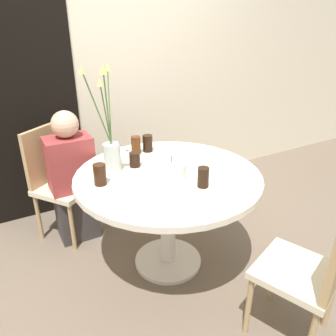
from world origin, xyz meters
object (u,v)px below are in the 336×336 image
object	(u,v)px
drink_glass_1	(136,145)
drink_glass_2	(100,175)
chair_far_back	(57,177)
flower_vase	(111,146)
drink_glass_0	(203,177)
birthday_cake	(172,170)
person_boy	(73,182)
drink_glass_4	(135,160)
drink_glass_3	(148,143)
side_plate	(223,175)
chair_right_flank	(315,266)

from	to	relation	value
drink_glass_1	drink_glass_2	bearing A→B (deg)	-138.36
chair_far_back	drink_glass_2	size ratio (longest dim) A/B	6.81
flower_vase	drink_glass_2	distance (m)	0.23
drink_glass_0	drink_glass_1	world-z (taller)	drink_glass_1
birthday_cake	flower_vase	size ratio (longest dim) A/B	0.27
drink_glass_1	person_boy	size ratio (longest dim) A/B	0.13
birthday_cake	drink_glass_0	size ratio (longest dim) A/B	1.52
chair_far_back	drink_glass_4	size ratio (longest dim) A/B	8.98
drink_glass_3	drink_glass_0	bearing A→B (deg)	-86.97
person_boy	chair_far_back	bearing A→B (deg)	126.23
birthday_cake	side_plate	distance (m)	0.34
person_boy	drink_glass_2	bearing A→B (deg)	-85.25
flower_vase	side_plate	bearing A→B (deg)	-34.26
drink_glass_0	person_boy	world-z (taller)	person_boy
drink_glass_4	chair_far_back	bearing A→B (deg)	127.07
chair_far_back	chair_right_flank	xyz separation A→B (m)	(0.93, -1.71, 0.00)
birthday_cake	drink_glass_3	bearing A→B (deg)	82.09
chair_right_flank	side_plate	xyz separation A→B (m)	(-0.05, 0.72, 0.23)
chair_right_flank	drink_glass_1	distance (m)	1.43
flower_vase	side_plate	world-z (taller)	flower_vase
drink_glass_2	person_boy	distance (m)	0.67
drink_glass_0	drink_glass_2	xyz separation A→B (m)	(-0.53, 0.33, 0.00)
side_plate	drink_glass_2	world-z (taller)	drink_glass_2
drink_glass_4	drink_glass_1	bearing A→B (deg)	63.78
chair_far_back	birthday_cake	distance (m)	1.06
birthday_cake	drink_glass_4	bearing A→B (deg)	116.17
drink_glass_1	drink_glass_3	bearing A→B (deg)	0.93
birthday_cake	side_plate	world-z (taller)	birthday_cake
birthday_cake	flower_vase	xyz separation A→B (m)	(-0.30, 0.27, 0.13)
drink_glass_2	chair_far_back	bearing A→B (deg)	101.24
drink_glass_3	drink_glass_2	bearing A→B (deg)	-144.37
flower_vase	drink_glass_3	world-z (taller)	flower_vase
drink_glass_3	flower_vase	bearing A→B (deg)	-149.94
flower_vase	person_boy	bearing A→B (deg)	111.69
drink_glass_4	person_boy	distance (m)	0.64
chair_far_back	side_plate	size ratio (longest dim) A/B	5.16
chair_right_flank	drink_glass_2	size ratio (longest dim) A/B	6.81
side_plate	drink_glass_4	world-z (taller)	drink_glass_4
drink_glass_0	person_boy	bearing A→B (deg)	122.13
drink_glass_1	drink_glass_4	bearing A→B (deg)	-116.22
birthday_cake	drink_glass_1	distance (m)	0.49
drink_glass_2	side_plate	bearing A→B (deg)	-20.11
chair_right_flank	drink_glass_1	xyz separation A→B (m)	(-0.39, 1.34, 0.29)
chair_right_flank	drink_glass_3	xyz separation A→B (m)	(-0.29, 1.34, 0.29)
flower_vase	side_plate	distance (m)	0.76
birthday_cake	drink_glass_2	bearing A→B (deg)	163.17
chair_far_back	chair_right_flank	size ratio (longest dim) A/B	1.00
drink_glass_0	person_boy	size ratio (longest dim) A/B	0.12
drink_glass_0	chair_far_back	bearing A→B (deg)	122.65
chair_right_flank	flower_vase	distance (m)	1.37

